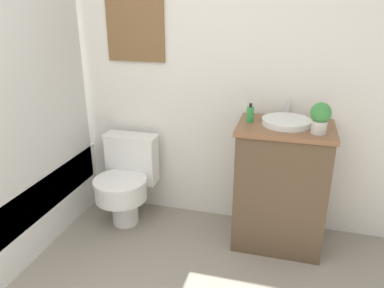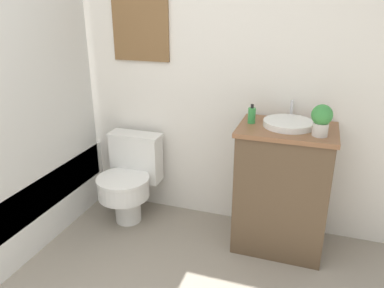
# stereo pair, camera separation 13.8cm
# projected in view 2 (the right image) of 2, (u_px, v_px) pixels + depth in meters

# --- Properties ---
(wall_back) EXTENTS (3.52, 0.07, 2.50)m
(wall_back) POSITION_uv_depth(u_px,v_px,m) (167.00, 58.00, 2.80)
(wall_back) COLOR white
(wall_back) RESTS_ON ground_plane
(shower_area) EXTENTS (0.64, 1.47, 1.98)m
(shower_area) POSITION_uv_depth(u_px,v_px,m) (13.00, 197.00, 2.74)
(shower_area) COLOR white
(shower_area) RESTS_ON ground_plane
(toilet) EXTENTS (0.42, 0.52, 0.68)m
(toilet) POSITION_uv_depth(u_px,v_px,m) (130.00, 177.00, 2.94)
(toilet) COLOR white
(toilet) RESTS_ON ground_plane
(vanity) EXTENTS (0.63, 0.46, 0.89)m
(vanity) POSITION_uv_depth(u_px,v_px,m) (282.00, 189.00, 2.57)
(vanity) COLOR brown
(vanity) RESTS_ON ground_plane
(sink) EXTENTS (0.32, 0.36, 0.13)m
(sink) POSITION_uv_depth(u_px,v_px,m) (288.00, 123.00, 2.42)
(sink) COLOR white
(sink) RESTS_ON vanity
(soap_bottle) EXTENTS (0.05, 0.05, 0.13)m
(soap_bottle) POSITION_uv_depth(u_px,v_px,m) (252.00, 115.00, 2.48)
(soap_bottle) COLOR green
(soap_bottle) RESTS_ON vanity
(potted_plant) EXTENTS (0.13, 0.13, 0.19)m
(potted_plant) POSITION_uv_depth(u_px,v_px,m) (322.00, 119.00, 2.22)
(potted_plant) COLOR beige
(potted_plant) RESTS_ON vanity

